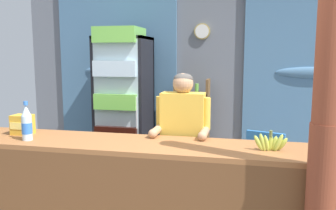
{
  "coord_description": "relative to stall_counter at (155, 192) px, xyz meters",
  "views": [
    {
      "loc": [
        0.58,
        -2.25,
        1.68
      ],
      "look_at": [
        -0.12,
        0.87,
        1.23
      ],
      "focal_mm": 37.02,
      "sensor_mm": 36.0,
      "label": 1
    }
  ],
  "objects": [
    {
      "name": "shopkeeper",
      "position": [
        0.12,
        0.57,
        0.36
      ],
      "size": [
        0.51,
        0.42,
        1.53
      ],
      "color": "#28282D",
      "rests_on": "ground"
    },
    {
      "name": "timber_post",
      "position": [
        1.18,
        -0.27,
        0.61
      ],
      "size": [
        0.21,
        0.19,
        2.53
      ],
      "color": "brown",
      "rests_on": "ground"
    },
    {
      "name": "soda_bottle_water",
      "position": [
        -1.12,
        -0.0,
        0.51
      ],
      "size": [
        0.09,
        0.09,
        0.34
      ],
      "color": "silver",
      "rests_on": "stall_counter"
    },
    {
      "name": "drink_fridge",
      "position": [
        -0.93,
        1.86,
        0.51
      ],
      "size": [
        0.68,
        0.7,
        2.05
      ],
      "color": "black",
      "rests_on": "ground"
    },
    {
      "name": "stall_counter",
      "position": [
        0.0,
        0.0,
        0.0
      ],
      "size": [
        3.63,
        0.6,
        0.97
      ],
      "color": "#935B33",
      "rests_on": "ground"
    },
    {
      "name": "plastic_lawn_chair",
      "position": [
        0.95,
        1.41,
        -0.11
      ],
      "size": [
        0.55,
        0.55,
        0.86
      ],
      "color": "#3884D6",
      "rests_on": "ground"
    },
    {
      "name": "banana_bunch",
      "position": [
        0.88,
        0.1,
        0.43
      ],
      "size": [
        0.27,
        0.06,
        0.16
      ],
      "color": "#B7C647",
      "rests_on": "stall_counter"
    },
    {
      "name": "snack_box_choco_powder",
      "position": [
        -1.3,
        0.19,
        0.46
      ],
      "size": [
        0.18,
        0.14,
        0.18
      ],
      "color": "gold",
      "rests_on": "stall_counter"
    },
    {
      "name": "bottle_shelf_rack",
      "position": [
        -0.04,
        2.18,
        0.1
      ],
      "size": [
        0.48,
        0.28,
        1.37
      ],
      "color": "brown",
      "rests_on": "ground"
    },
    {
      "name": "back_wall_curtained",
      "position": [
        0.12,
        2.48,
        0.79
      ],
      "size": [
        5.49,
        0.22,
        2.73
      ],
      "color": "slate",
      "rests_on": "ground"
    }
  ]
}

